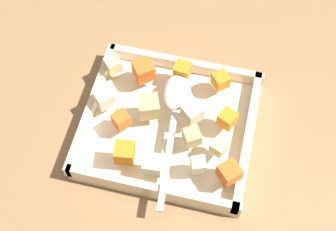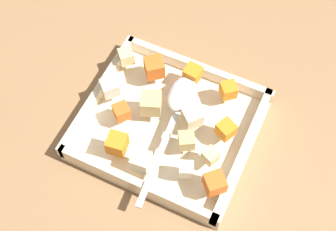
# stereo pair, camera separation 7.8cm
# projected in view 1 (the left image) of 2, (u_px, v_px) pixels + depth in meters

# --- Properties ---
(ground_plane) EXTENTS (4.00, 4.00, 0.00)m
(ground_plane) POSITION_uv_depth(u_px,v_px,m) (168.00, 138.00, 0.82)
(ground_plane) COLOR #936D47
(baking_dish) EXTENTS (0.28, 0.26, 0.04)m
(baking_dish) POSITION_uv_depth(u_px,v_px,m) (168.00, 126.00, 0.81)
(baking_dish) COLOR beige
(baking_dish) RESTS_ON ground_plane
(carrot_chunk_mid_left) EXTENTS (0.03, 0.03, 0.03)m
(carrot_chunk_mid_left) POSITION_uv_depth(u_px,v_px,m) (227.00, 119.00, 0.77)
(carrot_chunk_mid_left) COLOR orange
(carrot_chunk_mid_left) RESTS_ON baking_dish
(carrot_chunk_far_left) EXTENTS (0.03, 0.03, 0.03)m
(carrot_chunk_far_left) POSITION_uv_depth(u_px,v_px,m) (183.00, 70.00, 0.82)
(carrot_chunk_far_left) COLOR orange
(carrot_chunk_far_left) RESTS_ON baking_dish
(carrot_chunk_corner_nw) EXTENTS (0.04, 0.04, 0.03)m
(carrot_chunk_corner_nw) POSITION_uv_depth(u_px,v_px,m) (221.00, 80.00, 0.81)
(carrot_chunk_corner_nw) COLOR orange
(carrot_chunk_corner_nw) RESTS_ON baking_dish
(carrot_chunk_under_handle) EXTENTS (0.04, 0.04, 0.03)m
(carrot_chunk_under_handle) POSITION_uv_depth(u_px,v_px,m) (229.00, 173.00, 0.73)
(carrot_chunk_under_handle) COLOR orange
(carrot_chunk_under_handle) RESTS_ON baking_dish
(carrot_chunk_near_spoon) EXTENTS (0.03, 0.03, 0.03)m
(carrot_chunk_near_spoon) POSITION_uv_depth(u_px,v_px,m) (125.00, 152.00, 0.74)
(carrot_chunk_near_spoon) COLOR orange
(carrot_chunk_near_spoon) RESTS_ON baking_dish
(carrot_chunk_center) EXTENTS (0.04, 0.04, 0.02)m
(carrot_chunk_center) POSITION_uv_depth(u_px,v_px,m) (121.00, 120.00, 0.77)
(carrot_chunk_center) COLOR orange
(carrot_chunk_center) RESTS_ON baking_dish
(carrot_chunk_back_center) EXTENTS (0.04, 0.04, 0.03)m
(carrot_chunk_back_center) POSITION_uv_depth(u_px,v_px,m) (144.00, 70.00, 0.82)
(carrot_chunk_back_center) COLOR orange
(carrot_chunk_back_center) RESTS_ON baking_dish
(potato_chunk_corner_se) EXTENTS (0.04, 0.04, 0.03)m
(potato_chunk_corner_se) POSITION_uv_depth(u_px,v_px,m) (192.00, 113.00, 0.78)
(potato_chunk_corner_se) COLOR beige
(potato_chunk_corner_se) RESTS_ON baking_dish
(potato_chunk_front_center) EXTENTS (0.03, 0.03, 0.03)m
(potato_chunk_front_center) POSITION_uv_depth(u_px,v_px,m) (192.00, 137.00, 0.76)
(potato_chunk_front_center) COLOR tan
(potato_chunk_front_center) RESTS_ON baking_dish
(potato_chunk_heap_top) EXTENTS (0.03, 0.03, 0.02)m
(potato_chunk_heap_top) POSITION_uv_depth(u_px,v_px,m) (219.00, 147.00, 0.75)
(potato_chunk_heap_top) COLOR #E0CC89
(potato_chunk_heap_top) RESTS_ON baking_dish
(potato_chunk_near_left) EXTENTS (0.03, 0.03, 0.03)m
(potato_chunk_near_left) POSITION_uv_depth(u_px,v_px,m) (152.00, 165.00, 0.73)
(potato_chunk_near_left) COLOR beige
(potato_chunk_near_left) RESTS_ON baking_dish
(potato_chunk_heap_side) EXTENTS (0.04, 0.04, 0.03)m
(potato_chunk_heap_side) POSITION_uv_depth(u_px,v_px,m) (149.00, 106.00, 0.78)
(potato_chunk_heap_side) COLOR tan
(potato_chunk_heap_side) RESTS_ON baking_dish
(potato_chunk_corner_sw) EXTENTS (0.03, 0.03, 0.02)m
(potato_chunk_corner_sw) POSITION_uv_depth(u_px,v_px,m) (113.00, 65.00, 0.83)
(potato_chunk_corner_sw) COLOR #E0CC89
(potato_chunk_corner_sw) RESTS_ON baking_dish
(parsnip_chunk_mid_right) EXTENTS (0.03, 0.03, 0.02)m
(parsnip_chunk_mid_right) POSITION_uv_depth(u_px,v_px,m) (198.00, 165.00, 0.74)
(parsnip_chunk_mid_right) COLOR beige
(parsnip_chunk_mid_right) RESTS_ON baking_dish
(parsnip_chunk_corner_ne) EXTENTS (0.04, 0.04, 0.03)m
(parsnip_chunk_corner_ne) POSITION_uv_depth(u_px,v_px,m) (104.00, 98.00, 0.79)
(parsnip_chunk_corner_ne) COLOR silver
(parsnip_chunk_corner_ne) RESTS_ON baking_dish
(serving_spoon) EXTENTS (0.05, 0.25, 0.02)m
(serving_spoon) POSITION_uv_depth(u_px,v_px,m) (177.00, 99.00, 0.80)
(serving_spoon) COLOR silver
(serving_spoon) RESTS_ON baking_dish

